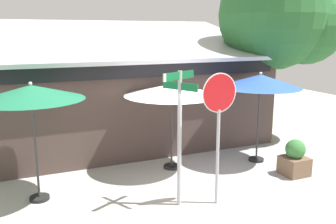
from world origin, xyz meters
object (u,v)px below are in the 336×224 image
object	(u,v)px
patio_umbrella_forest_green_left	(31,94)
shade_tree	(282,18)
sidewalk_planter	(295,159)
street_sign_post	(179,124)
stop_sign	(219,113)
patio_umbrella_royal_blue_right	(260,82)
patio_umbrella_ivory_center	(172,90)

from	to	relation	value
patio_umbrella_forest_green_left	shade_tree	world-z (taller)	shade_tree
sidewalk_planter	street_sign_post	bearing A→B (deg)	-174.28
stop_sign	sidewalk_planter	world-z (taller)	stop_sign
street_sign_post	patio_umbrella_royal_blue_right	size ratio (longest dim) A/B	1.12
patio_umbrella_forest_green_left	shade_tree	distance (m)	8.53
stop_sign	patio_umbrella_royal_blue_right	bearing A→B (deg)	37.20
stop_sign	street_sign_post	bearing A→B (deg)	162.21
patio_umbrella_forest_green_left	patio_umbrella_ivory_center	bearing A→B (deg)	9.90
patio_umbrella_forest_green_left	stop_sign	bearing A→B (deg)	-25.69
street_sign_post	patio_umbrella_royal_blue_right	xyz separation A→B (m)	(3.30, 1.64, 0.53)
street_sign_post	sidewalk_planter	distance (m)	3.84
patio_umbrella_forest_green_left	patio_umbrella_ivory_center	size ratio (longest dim) A/B	1.05
patio_umbrella_royal_blue_right	street_sign_post	bearing A→B (deg)	-153.55
street_sign_post	stop_sign	distance (m)	0.87
patio_umbrella_ivory_center	patio_umbrella_royal_blue_right	xyz separation A→B (m)	(2.54, -0.46, 0.16)
patio_umbrella_royal_blue_right	shade_tree	world-z (taller)	shade_tree
shade_tree	stop_sign	bearing A→B (deg)	-141.77
patio_umbrella_royal_blue_right	sidewalk_planter	distance (m)	2.33
street_sign_post	patio_umbrella_forest_green_left	distance (m)	3.24
sidewalk_planter	patio_umbrella_ivory_center	bearing A→B (deg)	148.07
street_sign_post	sidewalk_planter	xyz separation A→B (m)	(3.56, 0.36, -1.39)
patio_umbrella_forest_green_left	shade_tree	size ratio (longest dim) A/B	0.44
patio_umbrella_forest_green_left	shade_tree	bearing A→B (deg)	12.70
patio_umbrella_forest_green_left	patio_umbrella_royal_blue_right	world-z (taller)	patio_umbrella_forest_green_left
patio_umbrella_royal_blue_right	sidewalk_planter	xyz separation A→B (m)	(0.26, -1.29, -1.92)
patio_umbrella_forest_green_left	street_sign_post	bearing A→B (deg)	-27.78
sidewalk_planter	stop_sign	bearing A→B (deg)	-167.49
stop_sign	patio_umbrella_royal_blue_right	world-z (taller)	stop_sign
patio_umbrella_ivory_center	sidewalk_planter	bearing A→B (deg)	-31.93
patio_umbrella_royal_blue_right	patio_umbrella_ivory_center	bearing A→B (deg)	169.71
patio_umbrella_royal_blue_right	stop_sign	bearing A→B (deg)	-142.80
street_sign_post	patio_umbrella_royal_blue_right	bearing A→B (deg)	26.45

